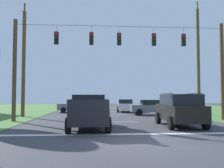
% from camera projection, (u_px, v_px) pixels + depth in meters
% --- Properties ---
extents(ground_plane, '(120.00, 120.00, 0.00)m').
position_uv_depth(ground_plane, '(145.00, 142.00, 9.99)').
color(ground_plane, '#3D3D42').
extents(stop_bar_stripe, '(13.10, 0.45, 0.01)m').
position_uv_depth(stop_bar_stripe, '(136.00, 134.00, 12.22)').
color(stop_bar_stripe, white).
rests_on(stop_bar_stripe, ground).
extents(lane_dash_0, '(2.50, 0.15, 0.01)m').
position_uv_depth(lane_dash_0, '(122.00, 122.00, 18.20)').
color(lane_dash_0, white).
rests_on(lane_dash_0, ground).
extents(lane_dash_1, '(2.50, 0.15, 0.01)m').
position_uv_depth(lane_dash_1, '(114.00, 115.00, 25.40)').
color(lane_dash_1, white).
rests_on(lane_dash_1, ground).
extents(lane_dash_2, '(2.50, 0.15, 0.01)m').
position_uv_depth(lane_dash_2, '(111.00, 111.00, 31.08)').
color(lane_dash_2, white).
rests_on(lane_dash_2, ground).
extents(lane_dash_3, '(2.50, 0.15, 0.01)m').
position_uv_depth(lane_dash_3, '(108.00, 109.00, 38.86)').
color(lane_dash_3, white).
rests_on(lane_dash_3, ground).
extents(lane_dash_4, '(2.50, 0.15, 0.01)m').
position_uv_depth(lane_dash_4, '(106.00, 107.00, 44.77)').
color(lane_dash_4, white).
rests_on(lane_dash_4, ground).
extents(overhead_signal_span, '(16.34, 0.31, 7.66)m').
position_uv_depth(overhead_signal_span, '(121.00, 64.00, 19.19)').
color(overhead_signal_span, brown).
rests_on(overhead_signal_span, ground).
extents(pickup_truck, '(2.39, 5.45, 1.95)m').
position_uv_depth(pickup_truck, '(88.00, 112.00, 14.45)').
color(pickup_truck, black).
rests_on(pickup_truck, ground).
extents(suv_black, '(2.34, 4.86, 2.05)m').
position_uv_depth(suv_black, '(180.00, 109.00, 15.47)').
color(suv_black, black).
rests_on(suv_black, ground).
extents(distant_car_crossing_white, '(2.32, 4.44, 1.52)m').
position_uv_depth(distant_car_crossing_white, '(125.00, 105.00, 30.54)').
color(distant_car_crossing_white, silver).
rests_on(distant_car_crossing_white, ground).
extents(distant_car_oncoming, '(4.35, 2.11, 1.52)m').
position_uv_depth(distant_car_oncoming, '(152.00, 107.00, 25.39)').
color(distant_car_oncoming, slate).
rests_on(distant_car_oncoming, ground).
extents(distant_car_far_parked, '(4.46, 2.35, 1.52)m').
position_uv_depth(distant_car_far_parked, '(76.00, 106.00, 29.56)').
color(distant_car_far_parked, slate).
rests_on(distant_car_far_parked, ground).
extents(utility_pole_mid_right, '(0.32, 1.96, 11.45)m').
position_uv_depth(utility_pole_mid_right, '(198.00, 60.00, 24.91)').
color(utility_pole_mid_right, brown).
rests_on(utility_pole_mid_right, ground).
extents(utility_pole_near_left, '(0.33, 1.97, 10.56)m').
position_uv_depth(utility_pole_near_left, '(24.00, 61.00, 22.97)').
color(utility_pole_near_left, brown).
rests_on(utility_pole_near_left, ground).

